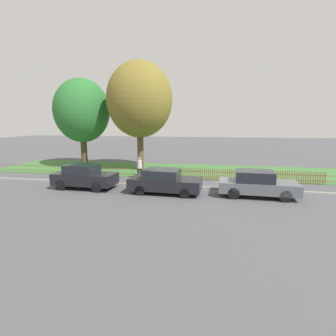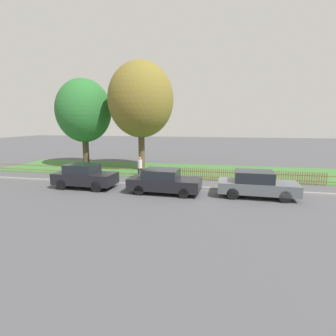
{
  "view_description": "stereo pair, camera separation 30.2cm",
  "coord_description": "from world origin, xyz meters",
  "px_view_note": "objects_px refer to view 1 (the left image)",
  "views": [
    {
      "loc": [
        -1.19,
        -15.98,
        4.09
      ],
      "look_at": [
        -4.46,
        0.91,
        1.1
      ],
      "focal_mm": 28.0,
      "sensor_mm": 36.0,
      "label": 1
    },
    {
      "loc": [
        -0.89,
        -15.92,
        4.09
      ],
      "look_at": [
        -4.46,
        0.91,
        1.1
      ],
      "focal_mm": 28.0,
      "sensor_mm": 36.0,
      "label": 2
    }
  ],
  "objects_px": {
    "parked_car_black_saloon": "(165,181)",
    "tree_behind_motorcycle": "(140,100)",
    "pedestrian_by_lamp": "(140,166)",
    "parked_car_silver_hatchback": "(84,176)",
    "parked_car_navy_estate": "(257,184)",
    "covered_motorcycle": "(166,174)",
    "tree_nearest_kerb": "(82,111)"
  },
  "relations": [
    {
      "from": "covered_motorcycle",
      "to": "tree_behind_motorcycle",
      "type": "distance_m",
      "value": 7.61
    },
    {
      "from": "tree_behind_motorcycle",
      "to": "tree_nearest_kerb",
      "type": "bearing_deg",
      "value": 172.99
    },
    {
      "from": "parked_car_silver_hatchback",
      "to": "tree_nearest_kerb",
      "type": "bearing_deg",
      "value": 120.18
    },
    {
      "from": "tree_nearest_kerb",
      "to": "pedestrian_by_lamp",
      "type": "xyz_separation_m",
      "value": [
        6.7,
        -4.28,
        -4.22
      ]
    },
    {
      "from": "pedestrian_by_lamp",
      "to": "tree_behind_motorcycle",
      "type": "bearing_deg",
      "value": 52.91
    },
    {
      "from": "parked_car_black_saloon",
      "to": "tree_behind_motorcycle",
      "type": "bearing_deg",
      "value": 119.02
    },
    {
      "from": "covered_motorcycle",
      "to": "pedestrian_by_lamp",
      "type": "height_order",
      "value": "pedestrian_by_lamp"
    },
    {
      "from": "tree_behind_motorcycle",
      "to": "pedestrian_by_lamp",
      "type": "height_order",
      "value": "tree_behind_motorcycle"
    },
    {
      "from": "tree_behind_motorcycle",
      "to": "covered_motorcycle",
      "type": "bearing_deg",
      "value": -54.58
    },
    {
      "from": "parked_car_black_saloon",
      "to": "pedestrian_by_lamp",
      "type": "distance_m",
      "value": 4.38
    },
    {
      "from": "covered_motorcycle",
      "to": "tree_nearest_kerb",
      "type": "distance_m",
      "value": 11.16
    },
    {
      "from": "tree_nearest_kerb",
      "to": "pedestrian_by_lamp",
      "type": "distance_m",
      "value": 9.0
    },
    {
      "from": "parked_car_silver_hatchback",
      "to": "pedestrian_by_lamp",
      "type": "distance_m",
      "value": 4.24
    },
    {
      "from": "parked_car_black_saloon",
      "to": "tree_behind_motorcycle",
      "type": "distance_m",
      "value": 9.54
    },
    {
      "from": "parked_car_black_saloon",
      "to": "covered_motorcycle",
      "type": "bearing_deg",
      "value": 102.09
    },
    {
      "from": "parked_car_silver_hatchback",
      "to": "pedestrian_by_lamp",
      "type": "bearing_deg",
      "value": 54.45
    },
    {
      "from": "parked_car_black_saloon",
      "to": "tree_nearest_kerb",
      "type": "height_order",
      "value": "tree_nearest_kerb"
    },
    {
      "from": "parked_car_navy_estate",
      "to": "covered_motorcycle",
      "type": "relative_size",
      "value": 2.14
    },
    {
      "from": "parked_car_black_saloon",
      "to": "tree_nearest_kerb",
      "type": "relative_size",
      "value": 0.53
    },
    {
      "from": "parked_car_navy_estate",
      "to": "parked_car_black_saloon",
      "type": "bearing_deg",
      "value": -175.98
    },
    {
      "from": "tree_behind_motorcycle",
      "to": "parked_car_navy_estate",
      "type": "bearing_deg",
      "value": -38.03
    },
    {
      "from": "covered_motorcycle",
      "to": "tree_behind_motorcycle",
      "type": "height_order",
      "value": "tree_behind_motorcycle"
    },
    {
      "from": "parked_car_navy_estate",
      "to": "tree_behind_motorcycle",
      "type": "height_order",
      "value": "tree_behind_motorcycle"
    },
    {
      "from": "parked_car_silver_hatchback",
      "to": "covered_motorcycle",
      "type": "distance_m",
      "value": 5.35
    },
    {
      "from": "parked_car_silver_hatchback",
      "to": "parked_car_navy_estate",
      "type": "xyz_separation_m",
      "value": [
        10.37,
        0.07,
        -0.03
      ]
    },
    {
      "from": "tree_behind_motorcycle",
      "to": "pedestrian_by_lamp",
      "type": "distance_m",
      "value": 6.27
    },
    {
      "from": "tree_nearest_kerb",
      "to": "tree_behind_motorcycle",
      "type": "height_order",
      "value": "tree_behind_motorcycle"
    },
    {
      "from": "parked_car_navy_estate",
      "to": "pedestrian_by_lamp",
      "type": "height_order",
      "value": "pedestrian_by_lamp"
    },
    {
      "from": "parked_car_silver_hatchback",
      "to": "covered_motorcycle",
      "type": "bearing_deg",
      "value": 30.31
    },
    {
      "from": "parked_car_silver_hatchback",
      "to": "tree_behind_motorcycle",
      "type": "xyz_separation_m",
      "value": [
        1.57,
        6.95,
        5.2
      ]
    },
    {
      "from": "covered_motorcycle",
      "to": "tree_nearest_kerb",
      "type": "xyz_separation_m",
      "value": [
        -8.83,
        5.1,
        4.54
      ]
    },
    {
      "from": "covered_motorcycle",
      "to": "parked_car_navy_estate",
      "type": "bearing_deg",
      "value": -20.53
    }
  ]
}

